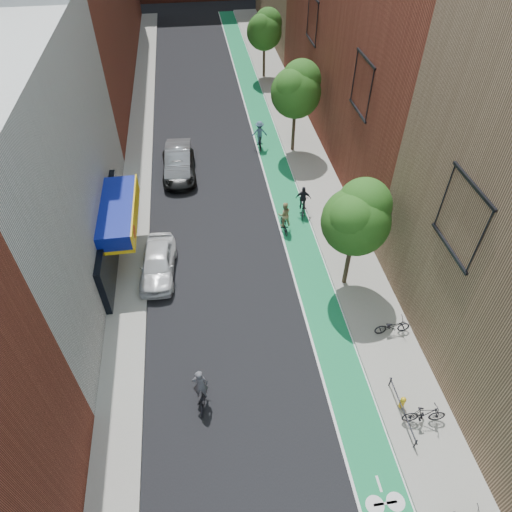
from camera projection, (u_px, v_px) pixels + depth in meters
name	position (u px, v px, depth m)	size (l,w,h in m)	color
ground	(274.00, 492.00, 17.18)	(160.00, 160.00, 0.00)	black
bike_lane	(267.00, 139.00, 36.19)	(2.00, 68.00, 0.01)	#16804E
sidewalk_left	(139.00, 148.00, 35.10)	(2.00, 68.00, 0.15)	gray
sidewalk_right	(298.00, 136.00, 36.41)	(3.00, 68.00, 0.15)	gray
building_left_white	(2.00, 175.00, 21.91)	(8.00, 20.00, 12.00)	silver
tree_near	(357.00, 217.00, 21.72)	(3.40, 3.36, 6.42)	#332619
tree_mid	(297.00, 88.00, 31.57)	(3.55, 3.53, 6.74)	#332619
tree_far	(265.00, 29.00, 41.86)	(3.30, 3.25, 6.21)	#332619
parked_car_white	(158.00, 263.00, 24.99)	(1.80, 4.49, 1.53)	silver
parked_car_black	(179.00, 168.00, 32.00)	(2.27, 4.92, 1.37)	black
parked_car_silver	(178.00, 160.00, 32.41)	(1.77, 5.08, 1.67)	gray
cyclist_lead	(201.00, 392.00, 19.36)	(0.73, 1.73, 2.17)	black
cyclist_lane_near	(284.00, 219.00, 27.60)	(0.85, 1.60, 2.00)	black
cyclist_lane_mid	(303.00, 204.00, 28.87)	(1.05, 1.89, 1.98)	black
cyclist_lane_far	(260.00, 136.00, 34.67)	(1.17, 1.76, 2.13)	black
parked_bike_mid	(424.00, 414.00, 18.68)	(0.51, 1.82, 1.09)	black
parked_bike_far	(392.00, 326.00, 22.05)	(0.61, 1.76, 0.92)	black
fire_hydrant	(403.00, 402.00, 19.29)	(0.23, 0.23, 0.67)	gold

